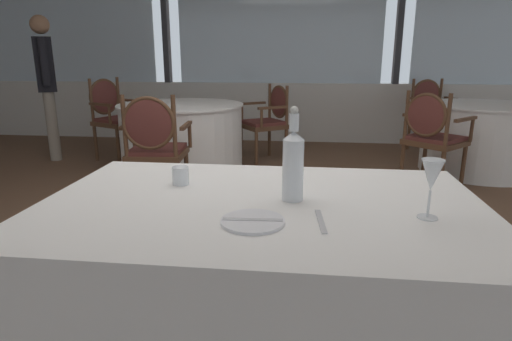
{
  "coord_description": "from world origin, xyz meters",
  "views": [
    {
      "loc": [
        0.4,
        -2.37,
        1.24
      ],
      "look_at": [
        0.23,
        -0.91,
        0.84
      ],
      "focal_mm": 29.74,
      "sensor_mm": 36.0,
      "label": 1
    }
  ],
  "objects_px": {
    "dining_chair_0_2": "(113,112)",
    "dining_chair_0_1": "(269,117)",
    "water_tumbler": "(181,176)",
    "wine_glass": "(432,177)",
    "side_plate": "(253,221)",
    "dining_chair_1_1": "(430,109)",
    "dining_chair_1_2": "(432,132)",
    "diner_person_0": "(47,79)",
    "water_bottle": "(293,163)",
    "dining_chair_0_0": "(154,142)"
  },
  "relations": [
    {
      "from": "dining_chair_1_2",
      "to": "side_plate",
      "type": "bearing_deg",
      "value": -160.56
    },
    {
      "from": "dining_chair_0_1",
      "to": "dining_chair_1_1",
      "type": "distance_m",
      "value": 2.19
    },
    {
      "from": "water_bottle",
      "to": "dining_chair_1_2",
      "type": "distance_m",
      "value": 2.88
    },
    {
      "from": "water_bottle",
      "to": "dining_chair_1_2",
      "type": "xyz_separation_m",
      "value": [
        1.21,
        2.59,
        -0.32
      ]
    },
    {
      "from": "dining_chair_0_1",
      "to": "dining_chair_0_2",
      "type": "height_order",
      "value": "dining_chair_0_2"
    },
    {
      "from": "side_plate",
      "to": "dining_chair_1_1",
      "type": "distance_m",
      "value": 4.92
    },
    {
      "from": "dining_chair_0_0",
      "to": "diner_person_0",
      "type": "distance_m",
      "value": 2.39
    },
    {
      "from": "side_plate",
      "to": "dining_chair_0_0",
      "type": "height_order",
      "value": "dining_chair_0_0"
    },
    {
      "from": "dining_chair_0_1",
      "to": "water_bottle",
      "type": "bearing_deg",
      "value": 61.58
    },
    {
      "from": "water_bottle",
      "to": "dining_chair_0_2",
      "type": "xyz_separation_m",
      "value": [
        -2.28,
        3.45,
        -0.3
      ]
    },
    {
      "from": "dining_chair_0_2",
      "to": "dining_chair_1_1",
      "type": "distance_m",
      "value": 4.05
    },
    {
      "from": "water_tumbler",
      "to": "dining_chair_0_0",
      "type": "height_order",
      "value": "dining_chair_0_0"
    },
    {
      "from": "water_bottle",
      "to": "diner_person_0",
      "type": "xyz_separation_m",
      "value": [
        -3.03,
        3.36,
        0.09
      ]
    },
    {
      "from": "dining_chair_0_1",
      "to": "diner_person_0",
      "type": "distance_m",
      "value": 2.68
    },
    {
      "from": "dining_chair_1_1",
      "to": "dining_chair_1_2",
      "type": "height_order",
      "value": "dining_chair_1_1"
    },
    {
      "from": "wine_glass",
      "to": "dining_chair_1_2",
      "type": "distance_m",
      "value": 2.84
    },
    {
      "from": "water_tumbler",
      "to": "wine_glass",
      "type": "bearing_deg",
      "value": -16.76
    },
    {
      "from": "dining_chair_0_1",
      "to": "dining_chair_0_2",
      "type": "xyz_separation_m",
      "value": [
        -1.89,
        -0.15,
        0.04
      ]
    },
    {
      "from": "dining_chair_0_2",
      "to": "dining_chair_1_2",
      "type": "xyz_separation_m",
      "value": [
        3.49,
        -0.86,
        -0.02
      ]
    },
    {
      "from": "side_plate",
      "to": "dining_chair_1_2",
      "type": "distance_m",
      "value": 3.12
    },
    {
      "from": "dining_chair_1_1",
      "to": "dining_chair_1_2",
      "type": "xyz_separation_m",
      "value": [
        -0.46,
        -1.76,
        -0.01
      ]
    },
    {
      "from": "side_plate",
      "to": "dining_chair_0_0",
      "type": "distance_m",
      "value": 2.38
    },
    {
      "from": "dining_chair_0_2",
      "to": "dining_chair_0_1",
      "type": "bearing_deg",
      "value": 29.9
    },
    {
      "from": "water_tumbler",
      "to": "dining_chair_0_2",
      "type": "distance_m",
      "value": 3.79
    },
    {
      "from": "side_plate",
      "to": "water_bottle",
      "type": "bearing_deg",
      "value": 63.81
    },
    {
      "from": "dining_chair_1_1",
      "to": "wine_glass",
      "type": "bearing_deg",
      "value": -30.8
    },
    {
      "from": "water_tumbler",
      "to": "dining_chair_0_1",
      "type": "bearing_deg",
      "value": 88.92
    },
    {
      "from": "diner_person_0",
      "to": "water_tumbler",
      "type": "bearing_deg",
      "value": 96.62
    },
    {
      "from": "dining_chair_0_0",
      "to": "diner_person_0",
      "type": "xyz_separation_m",
      "value": [
        -1.83,
        1.48,
        0.42
      ]
    },
    {
      "from": "dining_chair_1_1",
      "to": "diner_person_0",
      "type": "bearing_deg",
      "value": -93.55
    },
    {
      "from": "dining_chair_1_2",
      "to": "diner_person_0",
      "type": "distance_m",
      "value": 4.32
    },
    {
      "from": "wine_glass",
      "to": "dining_chair_0_2",
      "type": "relative_size",
      "value": 0.2
    },
    {
      "from": "wine_glass",
      "to": "diner_person_0",
      "type": "relative_size",
      "value": 0.11
    },
    {
      "from": "dining_chair_0_1",
      "to": "dining_chair_1_1",
      "type": "relative_size",
      "value": 0.96
    },
    {
      "from": "dining_chair_1_1",
      "to": "water_tumbler",
      "type": "bearing_deg",
      "value": -42.15
    },
    {
      "from": "water_tumbler",
      "to": "dining_chair_1_1",
      "type": "height_order",
      "value": "dining_chair_1_1"
    },
    {
      "from": "wine_glass",
      "to": "dining_chair_0_0",
      "type": "relative_size",
      "value": 0.2
    },
    {
      "from": "water_tumbler",
      "to": "dining_chair_1_2",
      "type": "distance_m",
      "value": 2.97
    },
    {
      "from": "diner_person_0",
      "to": "dining_chair_0_2",
      "type": "bearing_deg",
      "value": 154.77
    },
    {
      "from": "wine_glass",
      "to": "side_plate",
      "type": "bearing_deg",
      "value": -169.22
    },
    {
      "from": "dining_chair_0_1",
      "to": "dining_chair_0_2",
      "type": "bearing_deg",
      "value": -30.1
    },
    {
      "from": "dining_chair_1_1",
      "to": "dining_chair_0_2",
      "type": "bearing_deg",
      "value": -92.6
    },
    {
      "from": "wine_glass",
      "to": "dining_chair_0_0",
      "type": "distance_m",
      "value": 2.61
    },
    {
      "from": "side_plate",
      "to": "dining_chair_1_1",
      "type": "xyz_separation_m",
      "value": [
        1.78,
        4.58,
        -0.18
      ]
    },
    {
      "from": "dining_chair_1_2",
      "to": "dining_chair_0_1",
      "type": "bearing_deg",
      "value": 102.31
    },
    {
      "from": "wine_glass",
      "to": "dining_chair_0_1",
      "type": "height_order",
      "value": "wine_glass"
    },
    {
      "from": "dining_chair_0_1",
      "to": "diner_person_0",
      "type": "relative_size",
      "value": 0.54
    },
    {
      "from": "side_plate",
      "to": "wine_glass",
      "type": "xyz_separation_m",
      "value": [
        0.55,
        0.1,
        0.13
      ]
    },
    {
      "from": "wine_glass",
      "to": "dining_chair_0_0",
      "type": "xyz_separation_m",
      "value": [
        -1.63,
        2.01,
        -0.33
      ]
    },
    {
      "from": "dining_chair_0_2",
      "to": "dining_chair_1_2",
      "type": "height_order",
      "value": "dining_chair_0_2"
    }
  ]
}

